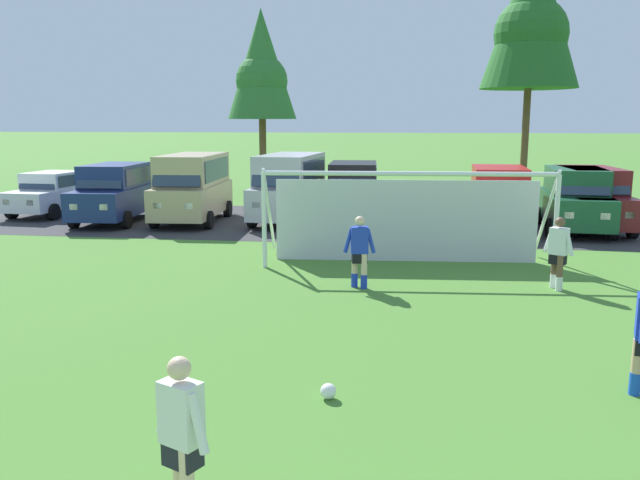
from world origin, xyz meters
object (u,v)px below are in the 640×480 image
object	(u,v)px
parked_car_slot_center_right	(353,190)
soccer_goal	(406,215)
player_striker_near	(182,441)
player_defender_far	(359,252)
parked_car_slot_center_left	(193,186)
parked_car_slot_end	(590,198)
parked_car_slot_center	(290,186)
parked_car_slot_left	(115,192)
player_winger_right	(558,253)
parked_car_slot_right	(499,197)
parked_car_slot_far_left	(52,193)
soccer_ball	(328,391)
parked_car_slot_far_right	(575,199)

from	to	relation	value
parked_car_slot_center_right	soccer_goal	bearing A→B (deg)	-74.70
soccer_goal	player_striker_near	world-z (taller)	soccer_goal
player_defender_far	parked_car_slot_center_left	xyz separation A→B (m)	(-6.97, 8.86, 0.52)
soccer_goal	player_striker_near	size ratio (longest dim) A/B	4.60
soccer_goal	parked_car_slot_end	bearing A→B (deg)	44.87
player_striker_near	parked_car_slot_end	bearing A→B (deg)	65.71
player_striker_near	parked_car_slot_center	world-z (taller)	parked_car_slot_center
parked_car_slot_center_left	parked_car_slot_left	bearing A→B (deg)	-171.30
soccer_goal	player_winger_right	bearing A→B (deg)	-34.13
player_winger_right	parked_car_slot_right	size ratio (longest dim) A/B	0.35
parked_car_slot_far_left	parked_car_slot_left	bearing A→B (deg)	-23.25
parked_car_slot_end	soccer_goal	bearing A→B (deg)	-135.13
parked_car_slot_center_right	parked_car_slot_right	world-z (taller)	same
player_winger_right	parked_car_slot_center	world-z (taller)	parked_car_slot_center
player_defender_far	soccer_ball	bearing A→B (deg)	-89.16
parked_car_slot_far_left	parked_car_slot_end	distance (m)	20.46
soccer_ball	player_striker_near	size ratio (longest dim) A/B	0.13
soccer_goal	parked_car_slot_right	size ratio (longest dim) A/B	1.62
soccer_goal	parked_car_slot_left	xyz separation A→B (m)	(-10.84, 5.61, -0.18)
parked_car_slot_center	soccer_ball	bearing A→B (deg)	-77.29
parked_car_slot_right	parked_car_slot_end	world-z (taller)	same
player_winger_right	parked_car_slot_left	size ratio (longest dim) A/B	0.35
soccer_goal	parked_car_slot_end	size ratio (longest dim) A/B	1.62
parked_car_slot_left	player_defender_far	bearing A→B (deg)	-40.54
parked_car_slot_center_left	parked_car_slot_far_right	world-z (taller)	parked_car_slot_center_left
soccer_ball	soccer_goal	bearing A→B (deg)	84.16
soccer_goal	player_striker_near	distance (m)	11.91
player_defender_far	parked_car_slot_center	size ratio (longest dim) A/B	0.33
player_defender_far	parked_car_slot_center_left	distance (m)	11.28
parked_car_slot_center_left	parked_car_slot_center	size ratio (longest dim) A/B	1.00
player_defender_far	parked_car_slot_far_left	xyz separation A→B (m)	(-13.23, 9.87, 0.05)
parked_car_slot_center	parked_car_slot_far_right	size ratio (longest dim) A/B	1.04
player_defender_far	parked_car_slot_right	bearing A→B (deg)	64.97
parked_car_slot_center_right	parked_car_slot_left	bearing A→B (deg)	-166.02
player_striker_near	parked_car_slot_center_right	bearing A→B (deg)	90.72
soccer_ball	parked_car_slot_center	world-z (taller)	parked_car_slot_center
parked_car_slot_far_left	parked_car_slot_left	size ratio (longest dim) A/B	0.91
soccer_goal	parked_car_slot_far_right	xyz separation A→B (m)	(5.65, 5.87, -0.18)
parked_car_slot_center	parked_car_slot_end	world-z (taller)	parked_car_slot_center
player_defender_far	player_striker_near	bearing A→B (deg)	-95.68
player_striker_near	parked_car_slot_far_right	bearing A→B (deg)	66.84
soccer_ball	parked_car_slot_far_right	size ratio (longest dim) A/B	0.05
parked_car_slot_center_right	parked_car_slot_end	size ratio (longest dim) A/B	1.01
player_striker_near	parked_car_slot_center_right	size ratio (longest dim) A/B	0.35
player_defender_far	parked_car_slot_center	xyz separation A→B (m)	(-3.39, 9.36, 0.52)
soccer_ball	player_winger_right	world-z (taller)	player_winger_right
parked_car_slot_center_left	parked_car_slot_far_left	bearing A→B (deg)	170.78
soccer_ball	parked_car_slot_center	size ratio (longest dim) A/B	0.04
parked_car_slot_center_right	parked_car_slot_end	distance (m)	8.49
parked_car_slot_center	parked_car_slot_end	size ratio (longest dim) A/B	1.05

